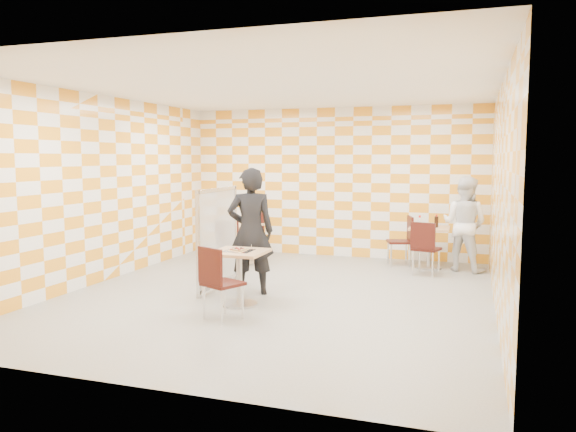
# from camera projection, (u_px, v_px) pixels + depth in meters

# --- Properties ---
(room_shell) EXTENTS (7.00, 7.00, 7.00)m
(room_shell) POSITION_uv_depth(u_px,v_px,m) (289.00, 191.00, 8.57)
(room_shell) COLOR #989892
(room_shell) RESTS_ON ground
(main_table) EXTENTS (0.70, 0.70, 0.75)m
(main_table) POSITION_uv_depth(u_px,v_px,m) (239.00, 268.00, 7.62)
(main_table) COLOR tan
(main_table) RESTS_ON ground
(second_table) EXTENTS (0.70, 0.70, 0.75)m
(second_table) POSITION_uv_depth(u_px,v_px,m) (429.00, 240.00, 10.19)
(second_table) COLOR tan
(second_table) RESTS_ON ground
(empty_table) EXTENTS (0.70, 0.70, 0.75)m
(empty_table) POSITION_uv_depth(u_px,v_px,m) (240.00, 237.00, 10.54)
(empty_table) COLOR tan
(empty_table) RESTS_ON ground
(chair_main_front) EXTENTS (0.56, 0.57, 0.92)m
(chair_main_front) POSITION_uv_depth(u_px,v_px,m) (217.00, 277.00, 6.87)
(chair_main_front) COLOR #350F0A
(chair_main_front) RESTS_ON ground
(chair_second_front) EXTENTS (0.51, 0.52, 0.92)m
(chair_second_front) POSITION_uv_depth(u_px,v_px,m) (425.00, 244.00, 9.49)
(chair_second_front) COLOR #350F0A
(chair_second_front) RESTS_ON ground
(chair_second_side) EXTENTS (0.54, 0.53, 0.92)m
(chair_second_side) POSITION_uv_depth(u_px,v_px,m) (404.00, 237.00, 10.38)
(chair_second_side) COLOR #350F0A
(chair_second_side) RESTS_ON ground
(chair_empty_near) EXTENTS (0.43, 0.44, 0.92)m
(chair_empty_near) POSITION_uv_depth(u_px,v_px,m) (230.00, 242.00, 9.79)
(chair_empty_near) COLOR #350F0A
(chair_empty_near) RESTS_ON ground
(chair_empty_far) EXTENTS (0.50, 0.51, 0.92)m
(chair_empty_far) POSITION_uv_depth(u_px,v_px,m) (252.00, 231.00, 11.14)
(chair_empty_far) COLOR #350F0A
(chair_empty_far) RESTS_ON ground
(partition) EXTENTS (0.08, 1.38, 1.55)m
(partition) POSITION_uv_depth(u_px,v_px,m) (218.00, 237.00, 8.57)
(partition) COLOR white
(partition) RESTS_ON ground
(man_dark) EXTENTS (0.80, 0.68, 1.86)m
(man_dark) POSITION_uv_depth(u_px,v_px,m) (251.00, 231.00, 8.20)
(man_dark) COLOR black
(man_dark) RESTS_ON ground
(man_white) EXTENTS (0.99, 0.89, 1.68)m
(man_white) POSITION_uv_depth(u_px,v_px,m) (464.00, 224.00, 9.91)
(man_white) COLOR white
(man_white) RESTS_ON ground
(pizza_on_foil) EXTENTS (0.40, 0.40, 0.04)m
(pizza_on_foil) POSITION_uv_depth(u_px,v_px,m) (239.00, 250.00, 7.57)
(pizza_on_foil) COLOR silver
(pizza_on_foil) RESTS_ON main_table
(sport_bottle) EXTENTS (0.06, 0.06, 0.20)m
(sport_bottle) POSITION_uv_depth(u_px,v_px,m) (420.00, 221.00, 10.28)
(sport_bottle) COLOR white
(sport_bottle) RESTS_ON second_table
(soda_bottle) EXTENTS (0.07, 0.07, 0.23)m
(soda_bottle) POSITION_uv_depth(u_px,v_px,m) (436.00, 222.00, 10.12)
(soda_bottle) COLOR black
(soda_bottle) RESTS_ON second_table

